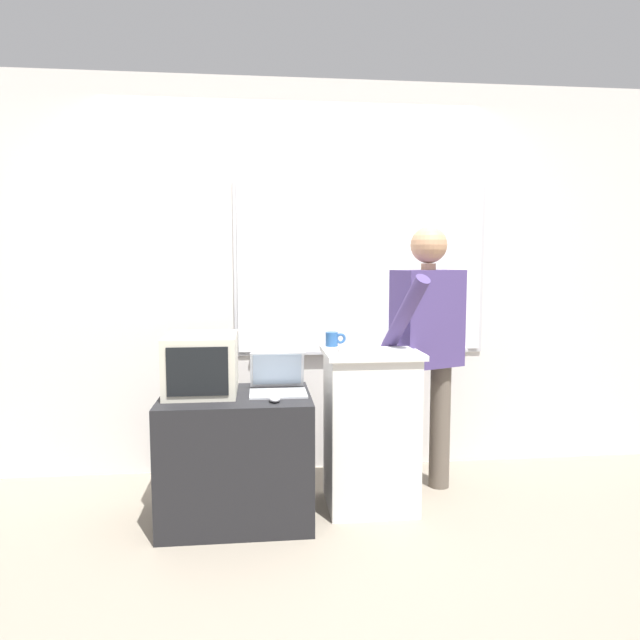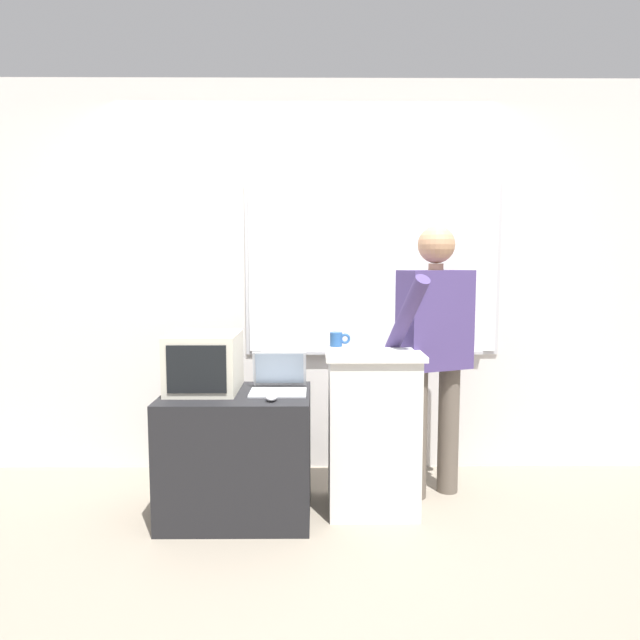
% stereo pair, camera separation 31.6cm
% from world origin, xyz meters
% --- Properties ---
extents(ground_plane, '(30.00, 30.00, 0.00)m').
position_xyz_m(ground_plane, '(0.00, 0.00, 0.00)').
color(ground_plane, gray).
extents(back_wall, '(6.40, 0.17, 2.65)m').
position_xyz_m(back_wall, '(0.02, 1.14, 1.33)').
color(back_wall, silver).
rests_on(back_wall, ground_plane).
extents(lectern_podium, '(0.55, 0.48, 0.93)m').
position_xyz_m(lectern_podium, '(0.40, 0.42, 0.47)').
color(lectern_podium, silver).
rests_on(lectern_podium, ground_plane).
extents(side_desk, '(0.83, 0.61, 0.71)m').
position_xyz_m(side_desk, '(-0.38, 0.34, 0.35)').
color(side_desk, black).
rests_on(side_desk, ground_plane).
extents(person_presenter, '(0.60, 0.65, 1.66)m').
position_xyz_m(person_presenter, '(0.79, 0.60, 0.96)').
color(person_presenter, brown).
rests_on(person_presenter, ground_plane).
extents(laptop, '(0.32, 0.29, 0.22)m').
position_xyz_m(laptop, '(-0.14, 0.41, 0.77)').
color(laptop, '#B7BABF').
rests_on(laptop, side_desk).
extents(wireless_keyboard, '(0.42, 0.13, 0.02)m').
position_xyz_m(wireless_keyboard, '(0.41, 0.36, 0.94)').
color(wireless_keyboard, silver).
rests_on(wireless_keyboard, lectern_podium).
extents(computer_mouse_by_laptop, '(0.06, 0.10, 0.03)m').
position_xyz_m(computer_mouse_by_laptop, '(-0.17, 0.16, 0.72)').
color(computer_mouse_by_laptop, '#BCBCC1').
rests_on(computer_mouse_by_laptop, side_desk).
extents(crt_monitor, '(0.39, 0.45, 0.33)m').
position_xyz_m(crt_monitor, '(-0.57, 0.40, 0.87)').
color(crt_monitor, beige).
rests_on(crt_monitor, side_desk).
extents(coffee_mug, '(0.12, 0.07, 0.09)m').
position_xyz_m(coffee_mug, '(0.20, 0.59, 0.98)').
color(coffee_mug, '#234C84').
rests_on(coffee_mug, lectern_podium).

